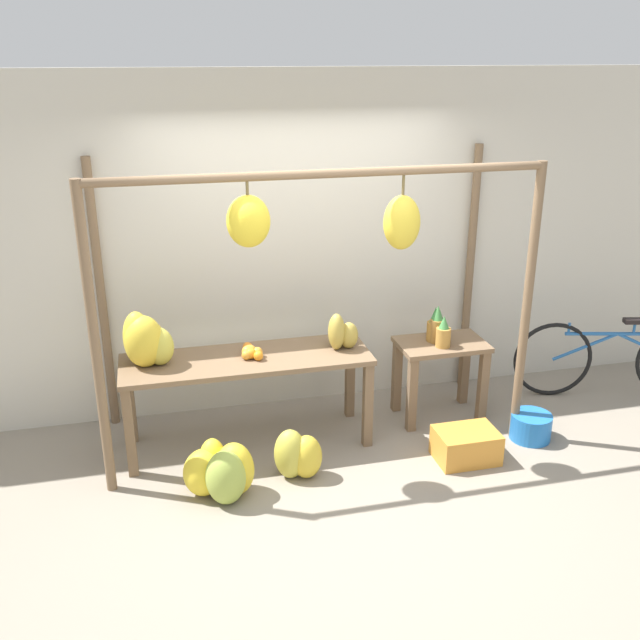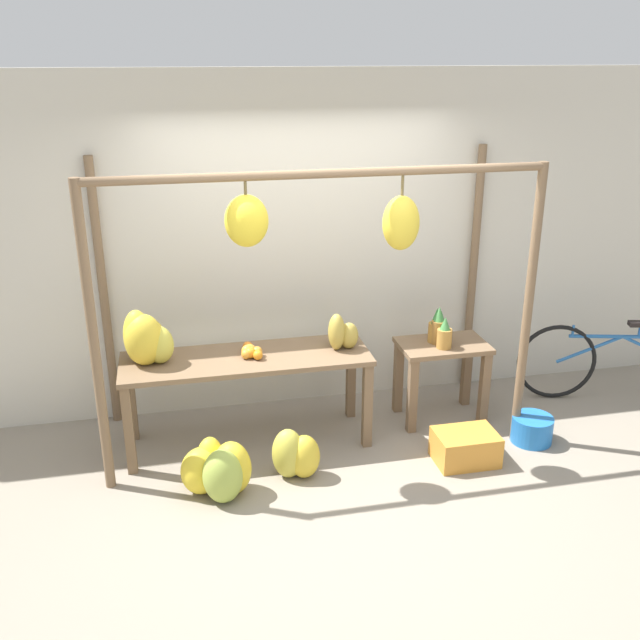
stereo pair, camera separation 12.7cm
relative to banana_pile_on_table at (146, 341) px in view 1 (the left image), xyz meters
name	(u,v)px [view 1 (the left image)]	position (x,y,z in m)	size (l,w,h in m)	color
ground_plane	(338,487)	(1.24, -0.81, -0.92)	(20.00, 20.00, 0.00)	gray
shop_wall_back	(294,246)	(1.24, 0.64, 0.48)	(8.00, 0.08, 2.80)	beige
stall_awning	(317,254)	(1.23, -0.24, 0.65)	(3.19, 1.17, 2.19)	brown
display_table_main	(247,370)	(0.73, -0.05, -0.29)	(1.89, 0.60, 0.74)	brown
display_table_side	(440,362)	(2.35, 0.02, -0.43)	(0.72, 0.46, 0.68)	brown
banana_pile_on_table	(146,341)	(0.00, 0.00, 0.00)	(0.45, 0.44, 0.42)	gold
orange_pile	(250,352)	(0.76, -0.05, -0.14)	(0.16, 0.25, 0.09)	orange
pineapple_cluster	(438,328)	(2.31, 0.04, -0.13)	(0.16, 0.29, 0.32)	#B27F38
banana_pile_ground_left	(220,471)	(0.43, -0.71, -0.73)	(0.58, 0.50, 0.40)	yellow
banana_pile_ground_right	(298,455)	(1.00, -0.61, -0.74)	(0.37, 0.27, 0.38)	gold
fruit_crate_white	(466,445)	(2.28, -0.68, -0.80)	(0.46, 0.33, 0.24)	orange
blue_bucket	(531,426)	(2.92, -0.52, -0.81)	(0.32, 0.32, 0.21)	blue
parked_bicycle	(614,358)	(4.00, 0.01, -0.56)	(1.73, 0.47, 0.73)	black
papaya_pile	(340,333)	(1.47, -0.03, -0.06)	(0.26, 0.28, 0.29)	#B2993D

